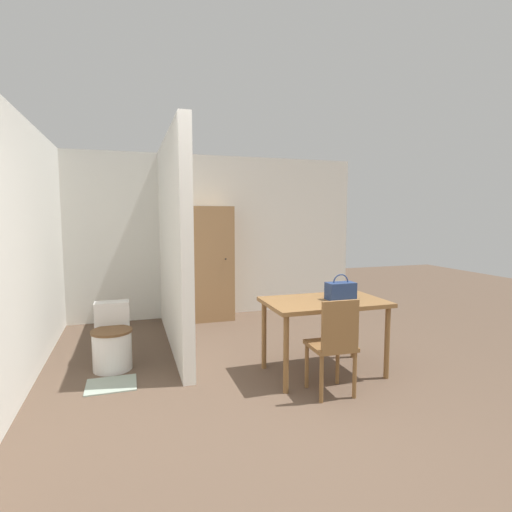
% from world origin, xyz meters
% --- Properties ---
extents(ground_plane, '(16.00, 16.00, 0.00)m').
position_xyz_m(ground_plane, '(0.00, 0.00, 0.00)').
color(ground_plane, brown).
extents(wall_back, '(5.03, 0.12, 2.50)m').
position_xyz_m(wall_back, '(0.00, 3.80, 1.25)').
color(wall_back, silver).
rests_on(wall_back, ground_plane).
extents(wall_left, '(0.12, 4.74, 2.50)m').
position_xyz_m(wall_left, '(-2.07, 1.87, 1.25)').
color(wall_left, silver).
rests_on(wall_left, ground_plane).
extents(partition_wall, '(0.12, 2.58, 2.50)m').
position_xyz_m(partition_wall, '(-0.62, 2.45, 1.25)').
color(partition_wall, silver).
rests_on(partition_wall, ground_plane).
extents(dining_table, '(1.17, 0.73, 0.75)m').
position_xyz_m(dining_table, '(0.71, 1.06, 0.66)').
color(dining_table, brown).
rests_on(dining_table, ground_plane).
extents(wooden_chair, '(0.38, 0.38, 0.87)m').
position_xyz_m(wooden_chair, '(0.55, 0.58, 0.48)').
color(wooden_chair, brown).
rests_on(wooden_chair, ground_plane).
extents(toilet, '(0.41, 0.56, 0.65)m').
position_xyz_m(toilet, '(-1.32, 1.86, 0.27)').
color(toilet, white).
rests_on(toilet, ground_plane).
extents(handbag, '(0.28, 0.15, 0.25)m').
position_xyz_m(handbag, '(0.88, 1.04, 0.84)').
color(handbag, navy).
rests_on(handbag, dining_table).
extents(wooden_cabinet, '(0.63, 0.49, 1.71)m').
position_xyz_m(wooden_cabinet, '(0.06, 3.49, 0.86)').
color(wooden_cabinet, '#997047').
rests_on(wooden_cabinet, ground_plane).
extents(bath_mat, '(0.45, 0.38, 0.01)m').
position_xyz_m(bath_mat, '(-1.32, 1.39, 0.01)').
color(bath_mat, '#99A899').
rests_on(bath_mat, ground_plane).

